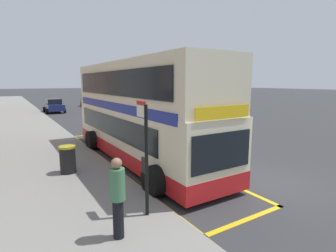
{
  "coord_description": "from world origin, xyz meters",
  "views": [
    {
      "loc": [
        -7.56,
        -5.51,
        3.54
      ],
      "look_at": [
        -0.86,
        5.3,
        1.42
      ],
      "focal_mm": 28.09,
      "sensor_mm": 36.0,
      "label": 1
    }
  ],
  "objects_px": {
    "parked_car_teal_distant": "(90,101)",
    "pedestrian_further_back": "(118,195)",
    "bus_stop_sign": "(145,151)",
    "parked_car_navy_across": "(54,106)",
    "double_decker_bus": "(139,115)",
    "litter_bin": "(68,159)"
  },
  "relations": [
    {
      "from": "double_decker_bus",
      "to": "bus_stop_sign",
      "type": "xyz_separation_m",
      "value": [
        -2.22,
        -4.96,
        -0.23
      ]
    },
    {
      "from": "bus_stop_sign",
      "to": "parked_car_navy_across",
      "type": "xyz_separation_m",
      "value": [
        1.98,
        27.72,
        -1.04
      ]
    },
    {
      "from": "bus_stop_sign",
      "to": "parked_car_navy_across",
      "type": "height_order",
      "value": "bus_stop_sign"
    },
    {
      "from": "bus_stop_sign",
      "to": "litter_bin",
      "type": "distance_m",
      "value": 4.66
    },
    {
      "from": "parked_car_navy_across",
      "to": "pedestrian_further_back",
      "type": "height_order",
      "value": "pedestrian_further_back"
    },
    {
      "from": "pedestrian_further_back",
      "to": "parked_car_teal_distant",
      "type": "bearing_deg",
      "value": 75.46
    },
    {
      "from": "bus_stop_sign",
      "to": "parked_car_teal_distant",
      "type": "distance_m",
      "value": 34.01
    },
    {
      "from": "double_decker_bus",
      "to": "litter_bin",
      "type": "height_order",
      "value": "double_decker_bus"
    },
    {
      "from": "double_decker_bus",
      "to": "pedestrian_further_back",
      "type": "relative_size",
      "value": 5.93
    },
    {
      "from": "double_decker_bus",
      "to": "litter_bin",
      "type": "xyz_separation_m",
      "value": [
        -3.28,
        -0.58,
        -1.4
      ]
    },
    {
      "from": "parked_car_teal_distant",
      "to": "pedestrian_further_back",
      "type": "relative_size",
      "value": 2.3
    },
    {
      "from": "parked_car_navy_across",
      "to": "pedestrian_further_back",
      "type": "relative_size",
      "value": 2.3
    },
    {
      "from": "pedestrian_further_back",
      "to": "litter_bin",
      "type": "height_order",
      "value": "pedestrian_further_back"
    },
    {
      "from": "parked_car_teal_distant",
      "to": "litter_bin",
      "type": "relative_size",
      "value": 4.04
    },
    {
      "from": "double_decker_bus",
      "to": "parked_car_navy_across",
      "type": "relative_size",
      "value": 2.58
    },
    {
      "from": "double_decker_bus",
      "to": "bus_stop_sign",
      "type": "relative_size",
      "value": 3.68
    },
    {
      "from": "litter_bin",
      "to": "double_decker_bus",
      "type": "bearing_deg",
      "value": 9.99
    },
    {
      "from": "parked_car_teal_distant",
      "to": "parked_car_navy_across",
      "type": "height_order",
      "value": "same"
    },
    {
      "from": "pedestrian_further_back",
      "to": "litter_bin",
      "type": "bearing_deg",
      "value": 90.77
    },
    {
      "from": "double_decker_bus",
      "to": "parked_car_navy_across",
      "type": "height_order",
      "value": "double_decker_bus"
    },
    {
      "from": "parked_car_teal_distant",
      "to": "pedestrian_further_back",
      "type": "xyz_separation_m",
      "value": [
        -8.75,
        -33.73,
        0.34
      ]
    },
    {
      "from": "bus_stop_sign",
      "to": "double_decker_bus",
      "type": "bearing_deg",
      "value": 65.9
    }
  ]
}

